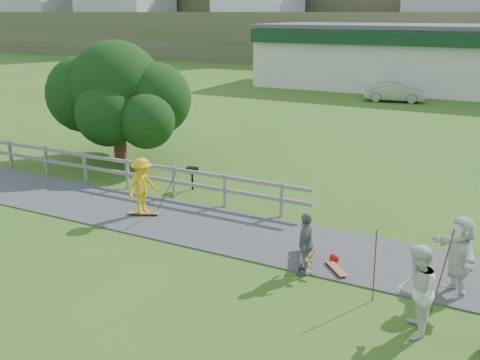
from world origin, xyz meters
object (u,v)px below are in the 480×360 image
at_px(spectator_a, 416,291).
at_px(tree, 118,110).
at_px(bbq, 192,179).
at_px(skater_rider, 142,189).
at_px(car_silver, 394,92).
at_px(spectator_b, 306,243).
at_px(skater_fallen, 307,252).
at_px(spectator_d, 458,256).

xyz_separation_m(spectator_a, tree, (-13.63, 7.72, 1.19)).
bearing_deg(tree, bbq, -22.76).
distance_m(skater_rider, bbq, 2.93).
relative_size(car_silver, bbq, 4.95).
bearing_deg(spectator_a, spectator_b, -131.30).
xyz_separation_m(skater_rider, skater_fallen, (5.71, -0.78, -0.58)).
bearing_deg(car_silver, spectator_b, 175.45).
relative_size(skater_fallen, spectator_a, 0.89).
distance_m(skater_fallen, spectator_d, 3.55).
relative_size(car_silver, tree, 0.66).
distance_m(car_silver, bbq, 23.21).
relative_size(spectator_d, bbq, 2.26).
bearing_deg(skater_rider, skater_fallen, -88.42).
bearing_deg(skater_fallen, spectator_b, -97.79).
distance_m(skater_rider, spectator_b, 5.98).
relative_size(skater_rider, skater_fallen, 1.05).
distance_m(spectator_a, car_silver, 29.46).
xyz_separation_m(spectator_b, bbq, (-5.87, 4.19, -0.37)).
distance_m(car_silver, tree, 22.26).
bearing_deg(spectator_b, spectator_a, 50.98).
height_order(skater_rider, car_silver, skater_rider).
relative_size(skater_rider, spectator_d, 0.95).
bearing_deg(spectator_b, bbq, -137.13).
xyz_separation_m(skater_rider, tree, (-4.98, 4.97, 1.24)).
bearing_deg(tree, spectator_a, -29.54).
bearing_deg(spectator_d, skater_rider, -125.08).
distance_m(spectator_a, spectator_d, 2.14).
bearing_deg(bbq, spectator_b, -46.15).
xyz_separation_m(spectator_b, spectator_d, (3.36, 0.61, 0.15)).
bearing_deg(skater_fallen, skater_rider, 149.90).
distance_m(spectator_b, bbq, 7.22).
height_order(spectator_d, car_silver, spectator_d).
height_order(skater_fallen, spectator_d, spectator_d).
bearing_deg(tree, spectator_d, -21.75).
bearing_deg(skater_fallen, bbq, 125.02).
height_order(skater_rider, spectator_a, spectator_a).
bearing_deg(skater_fallen, car_silver, 75.13).
bearing_deg(spectator_a, skater_fallen, -137.69).
bearing_deg(spectator_d, spectator_b, -110.57).
relative_size(skater_fallen, spectator_b, 1.07).
xyz_separation_m(spectator_a, bbq, (-8.68, 5.65, -0.53)).
bearing_deg(skater_rider, spectator_d, -84.90).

